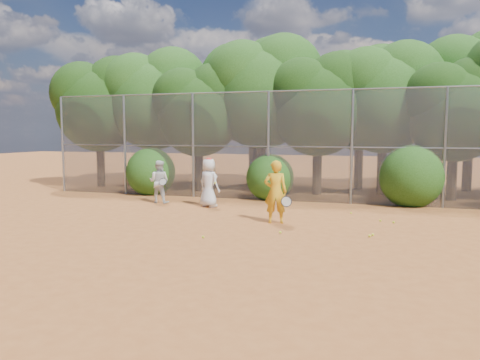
% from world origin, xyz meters
% --- Properties ---
extents(ground, '(80.00, 80.00, 0.00)m').
position_xyz_m(ground, '(0.00, 0.00, 0.00)').
color(ground, '#9B5223').
rests_on(ground, ground).
extents(fence_back, '(20.05, 0.09, 4.03)m').
position_xyz_m(fence_back, '(-0.12, 6.00, 2.05)').
color(fence_back, gray).
rests_on(fence_back, ground).
extents(tree_0, '(4.38, 3.81, 6.00)m').
position_xyz_m(tree_0, '(-9.44, 8.04, 3.93)').
color(tree_0, black).
rests_on(tree_0, ground).
extents(tree_1, '(4.64, 4.03, 6.35)m').
position_xyz_m(tree_1, '(-6.94, 8.54, 4.16)').
color(tree_1, black).
rests_on(tree_1, ground).
extents(tree_2, '(3.99, 3.47, 5.47)m').
position_xyz_m(tree_2, '(-4.45, 7.83, 3.58)').
color(tree_2, black).
rests_on(tree_2, ground).
extents(tree_3, '(4.89, 4.26, 6.70)m').
position_xyz_m(tree_3, '(-1.94, 8.84, 4.40)').
color(tree_3, black).
rests_on(tree_3, ground).
extents(tree_4, '(4.19, 3.64, 5.73)m').
position_xyz_m(tree_4, '(0.55, 8.24, 3.76)').
color(tree_4, black).
rests_on(tree_4, ground).
extents(tree_5, '(4.51, 3.92, 6.17)m').
position_xyz_m(tree_5, '(3.06, 9.04, 4.05)').
color(tree_5, black).
rests_on(tree_5, ground).
extents(tree_6, '(3.86, 3.36, 5.29)m').
position_xyz_m(tree_6, '(5.55, 8.03, 3.47)').
color(tree_6, black).
rests_on(tree_6, ground).
extents(tree_9, '(4.83, 4.20, 6.62)m').
position_xyz_m(tree_9, '(-7.94, 10.84, 4.34)').
color(tree_9, black).
rests_on(tree_9, ground).
extents(tree_10, '(5.15, 4.48, 7.06)m').
position_xyz_m(tree_10, '(-2.93, 11.05, 4.63)').
color(tree_10, black).
rests_on(tree_10, ground).
extents(tree_11, '(4.64, 4.03, 6.35)m').
position_xyz_m(tree_11, '(2.06, 10.64, 4.16)').
color(tree_11, black).
rests_on(tree_11, ground).
extents(tree_12, '(5.02, 4.37, 6.88)m').
position_xyz_m(tree_12, '(6.56, 11.24, 4.51)').
color(tree_12, black).
rests_on(tree_12, ground).
extents(bush_0, '(2.00, 2.00, 2.00)m').
position_xyz_m(bush_0, '(-6.00, 6.30, 1.00)').
color(bush_0, '#1C4411').
rests_on(bush_0, ground).
extents(bush_1, '(1.80, 1.80, 1.80)m').
position_xyz_m(bush_1, '(-1.00, 6.30, 0.90)').
color(bush_1, '#1C4411').
rests_on(bush_1, ground).
extents(bush_2, '(2.20, 2.20, 2.20)m').
position_xyz_m(bush_2, '(4.00, 6.30, 1.10)').
color(bush_2, '#1C4411').
rests_on(bush_2, ground).
extents(player_yellow, '(0.87, 0.58, 1.76)m').
position_xyz_m(player_yellow, '(0.25, 1.80, 0.88)').
color(player_yellow, gold).
rests_on(player_yellow, ground).
extents(player_teen, '(0.94, 0.79, 1.67)m').
position_xyz_m(player_teen, '(-2.54, 3.90, 0.83)').
color(player_teen, silver).
rests_on(player_teen, ground).
extents(player_white, '(0.84, 0.70, 1.52)m').
position_xyz_m(player_white, '(-4.55, 4.19, 0.76)').
color(player_white, silver).
rests_on(player_white, ground).
extents(ball_0, '(0.07, 0.07, 0.07)m').
position_xyz_m(ball_0, '(2.90, 0.89, 0.03)').
color(ball_0, yellow).
rests_on(ball_0, ground).
extents(ball_1, '(0.07, 0.07, 0.07)m').
position_xyz_m(ball_1, '(3.41, 2.72, 0.03)').
color(ball_1, yellow).
rests_on(ball_1, ground).
extents(ball_2, '(0.07, 0.07, 0.07)m').
position_xyz_m(ball_2, '(0.68, 0.50, 0.03)').
color(ball_2, yellow).
rests_on(ball_2, ground).
extents(ball_3, '(0.07, 0.07, 0.07)m').
position_xyz_m(ball_3, '(2.83, 0.74, 0.03)').
color(ball_3, yellow).
rests_on(ball_3, ground).
extents(ball_4, '(0.07, 0.07, 0.07)m').
position_xyz_m(ball_4, '(-0.97, -0.57, 0.03)').
color(ball_4, yellow).
rests_on(ball_4, ground).
extents(ball_5, '(0.07, 0.07, 0.07)m').
position_xyz_m(ball_5, '(3.05, 2.87, 0.03)').
color(ball_5, yellow).
rests_on(ball_5, ground).
extents(ball_6, '(0.07, 0.07, 0.07)m').
position_xyz_m(ball_6, '(2.17, 3.89, 0.03)').
color(ball_6, yellow).
rests_on(ball_6, ground).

